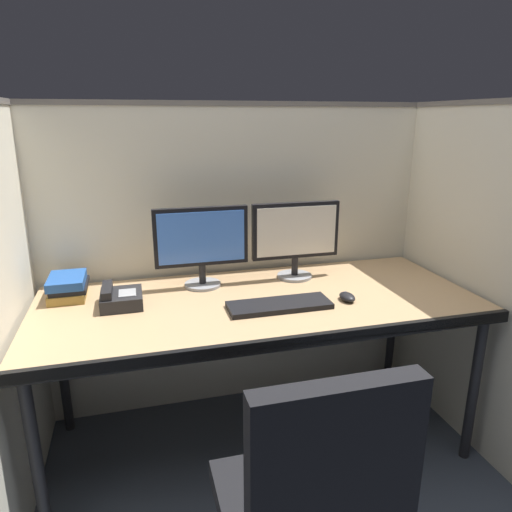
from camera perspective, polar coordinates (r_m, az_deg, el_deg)
ground_plane at (r=2.19m, az=2.64°, el=-26.47°), size 8.00×8.00×0.00m
cubicle_partition_rear at (r=2.43m, az=-2.41°, el=-0.36°), size 2.21×0.06×1.57m
cubicle_partition_left at (r=1.93m, az=-28.86°, el=-7.18°), size 0.06×1.41×1.57m
cubicle_partition_right at (r=2.39m, az=24.78°, el=-2.23°), size 0.06×1.41×1.57m
desk at (r=2.04m, az=0.46°, el=-6.66°), size 1.90×0.80×0.74m
monitor_left at (r=2.13m, az=-6.72°, el=1.78°), size 0.43×0.17×0.37m
monitor_right at (r=2.24m, az=4.89°, el=2.58°), size 0.43×0.17×0.37m
keyboard_main at (r=1.94m, az=2.88°, el=-6.04°), size 0.43×0.15×0.02m
computer_mouse at (r=2.05m, az=11.13°, el=-4.94°), size 0.06×0.10×0.04m
desk_phone at (r=2.03m, az=-16.34°, el=-4.97°), size 0.17×0.19×0.09m
book_stack at (r=2.19m, az=-22.08°, el=-3.52°), size 0.16×0.22×0.10m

